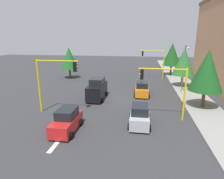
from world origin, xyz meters
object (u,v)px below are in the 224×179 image
at_px(traffic_signal_near_left, 165,83).
at_px(street_lamp_curbside, 184,64).
at_px(tree_opposite_side, 69,58).
at_px(pedestrian_crossing, 183,107).
at_px(tree_roadside_far, 172,54).
at_px(car_orange, 142,89).
at_px(traffic_signal_near_right, 54,76).
at_px(car_red, 67,121).
at_px(traffic_signal_far_left, 155,58).
at_px(tree_roadside_mid, 184,62).
at_px(car_silver, 140,116).
at_px(tree_roadside_near, 207,71).
at_px(delivery_van_black, 97,89).

height_order(traffic_signal_near_left, street_lamp_curbside, street_lamp_curbside).
xyz_separation_m(tree_opposite_side, pedestrian_crossing, (16.80, 18.76, -3.10)).
xyz_separation_m(traffic_signal_near_left, tree_roadside_far, (-24.00, 3.88, 0.78)).
bearing_deg(street_lamp_curbside, car_orange, -73.77).
bearing_deg(traffic_signal_near_right, car_red, 35.21).
distance_m(traffic_signal_near_right, traffic_signal_far_left, 23.02).
xyz_separation_m(tree_opposite_side, tree_roadside_far, (-6.00, 20.50, 0.49)).
relative_size(tree_opposite_side, car_red, 1.52).
distance_m(tree_roadside_mid, car_orange, 9.50).
bearing_deg(tree_opposite_side, car_red, 20.13).
height_order(car_silver, pedestrian_crossing, car_silver).
bearing_deg(traffic_signal_far_left, tree_roadside_far, 136.40).
height_order(tree_roadside_near, car_silver, tree_roadside_near).
relative_size(tree_opposite_side, tree_roadside_far, 0.89).
relative_size(traffic_signal_near_right, street_lamp_curbside, 0.83).
distance_m(car_orange, pedestrian_crossing, 7.99).
height_order(traffic_signal_near_right, tree_roadside_mid, tree_roadside_mid).
relative_size(traffic_signal_near_left, car_orange, 1.29).
bearing_deg(pedestrian_crossing, tree_roadside_near, 135.57).
bearing_deg(pedestrian_crossing, traffic_signal_far_left, -173.72).
relative_size(street_lamp_curbside, tree_roadside_mid, 1.10).
bearing_deg(street_lamp_curbside, traffic_signal_far_left, -161.33).
bearing_deg(car_red, tree_roadside_near, 120.30).
bearing_deg(traffic_signal_far_left, delivery_van_black, -29.19).
distance_m(tree_opposite_side, car_orange, 17.89).
height_order(traffic_signal_near_left, pedestrian_crossing, traffic_signal_near_left).
height_order(traffic_signal_far_left, pedestrian_crossing, traffic_signal_far_left).
bearing_deg(traffic_signal_near_left, tree_roadside_mid, 162.64).
height_order(traffic_signal_near_right, pedestrian_crossing, traffic_signal_near_right).
bearing_deg(traffic_signal_far_left, tree_roadside_mid, 35.69).
distance_m(delivery_van_black, car_silver, 9.14).
xyz_separation_m(car_orange, pedestrian_crossing, (6.73, 4.30, 0.01)).
relative_size(traffic_signal_far_left, street_lamp_curbside, 0.80).
height_order(street_lamp_curbside, pedestrian_crossing, street_lamp_curbside).
bearing_deg(tree_roadside_mid, pedestrian_crossing, -9.93).
bearing_deg(car_orange, traffic_signal_near_left, 15.25).
height_order(traffic_signal_near_left, car_orange, traffic_signal_near_left).
height_order(traffic_signal_far_left, car_red, traffic_signal_far_left).
bearing_deg(car_silver, tree_opposite_side, -143.93).
bearing_deg(tree_opposite_side, traffic_signal_near_left, 42.73).
xyz_separation_m(street_lamp_curbside, tree_roadside_mid, (-4.39, 0.80, -0.18)).
relative_size(car_orange, car_silver, 1.00).
bearing_deg(tree_roadside_mid, tree_opposite_side, -100.78).
distance_m(traffic_signal_near_right, pedestrian_crossing, 13.90).
bearing_deg(traffic_signal_near_right, tree_opposite_side, -163.64).
bearing_deg(car_red, pedestrian_crossing, 115.32).
bearing_deg(tree_roadside_near, tree_roadside_far, -177.14).
relative_size(tree_roadside_far, car_orange, 1.69).
height_order(tree_opposite_side, delivery_van_black, tree_opposite_side).
distance_m(traffic_signal_near_left, traffic_signal_far_left, 20.00).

